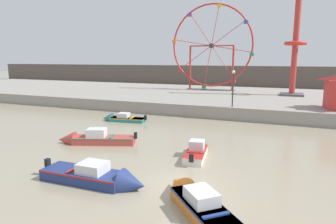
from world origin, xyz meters
TOP-DOWN VIEW (x-y plane):
  - ground_plane at (0.00, 0.00)m, footprint 240.00×240.00m
  - quay_promenade at (0.00, 26.44)m, footprint 110.00×21.88m
  - distant_town_skyline at (0.00, 50.49)m, footprint 140.00×3.00m
  - motorboat_orange_hull at (1.34, -1.91)m, footprint 4.64×4.88m
  - motorboat_faded_red at (-8.07, 4.16)m, footprint 5.45×2.94m
  - motorboat_white_red_stripe at (-0.56, 4.53)m, footprint 1.57×4.07m
  - motorboat_navy_blue at (-3.60, -1.32)m, footprint 5.54×1.50m
  - motorboat_teal_painted at (-10.19, 11.40)m, footprint 4.46×1.69m
  - ferris_wheel_red_frame at (-6.28, 30.72)m, footprint 12.11×1.20m
  - drop_tower_red_tower at (4.93, 28.05)m, footprint 2.80×2.80m
  - promenade_lamp_near at (-0.48, 16.07)m, footprint 0.32×0.32m

SIDE VIEW (x-z plane):
  - ground_plane at x=0.00m, z-range 0.00..0.00m
  - motorboat_teal_painted at x=-10.19m, z-range -0.35..0.84m
  - motorboat_white_red_stripe at x=-0.56m, z-range -0.33..0.95m
  - motorboat_orange_hull at x=1.34m, z-range -0.33..0.98m
  - motorboat_faded_red at x=-8.07m, z-range -0.36..1.04m
  - motorboat_navy_blue at x=-3.60m, z-range -0.36..1.05m
  - quay_promenade at x=0.00m, z-range 0.00..1.26m
  - distant_town_skyline at x=0.00m, z-range 0.00..4.40m
  - promenade_lamp_near at x=-0.48m, z-range 1.83..5.34m
  - ferris_wheel_red_frame at x=-6.28m, z-range 1.29..13.72m
  - drop_tower_red_tower at x=4.93m, z-range -0.03..16.04m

